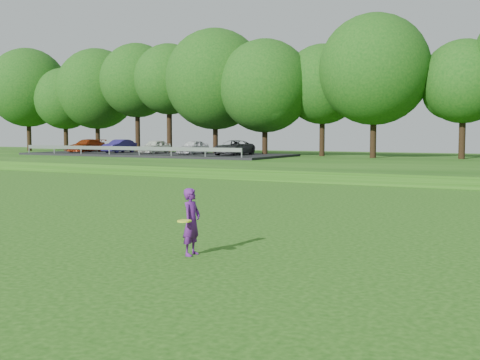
% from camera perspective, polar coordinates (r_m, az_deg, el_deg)
% --- Properties ---
extents(ground, '(140.00, 140.00, 0.00)m').
position_cam_1_polar(ground, '(13.12, -9.84, -7.07)').
color(ground, '#16440D').
rests_on(ground, ground).
extents(berm, '(130.00, 30.00, 0.60)m').
position_cam_1_polar(berm, '(44.84, 18.23, 1.33)').
color(berm, '#16440D').
rests_on(berm, ground).
extents(walking_path, '(130.00, 1.60, 0.04)m').
position_cam_1_polar(walking_path, '(31.21, 13.59, -0.38)').
color(walking_path, gray).
rests_on(walking_path, ground).
extents(treeline, '(104.00, 7.00, 15.00)m').
position_cam_1_polar(treeline, '(49.03, 19.32, 10.69)').
color(treeline, '#11450F').
rests_on(treeline, berm).
extents(parking_lot, '(24.00, 9.00, 1.38)m').
position_cam_1_polar(parking_lot, '(53.39, -8.00, 2.78)').
color(parking_lot, black).
rests_on(parking_lot, berm).
extents(woman, '(0.43, 0.84, 1.44)m').
position_cam_1_polar(woman, '(12.89, -4.62, -3.97)').
color(woman, '#5A1A78').
rests_on(woman, ground).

